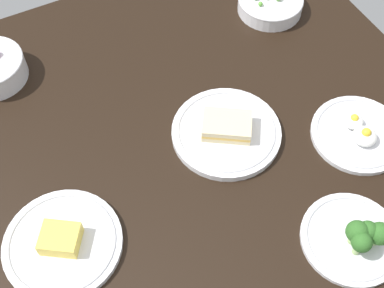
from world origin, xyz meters
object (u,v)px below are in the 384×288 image
object	(u,v)px
plate_broccoli	(356,237)
plate_sandwich	(227,132)
plate_cheese	(62,243)
bowl_peas	(270,3)
plate_eggs	(359,133)

from	to	relation	value
plate_broccoli	plate_sandwich	world-z (taller)	plate_broccoli
plate_cheese	bowl_peas	bearing A→B (deg)	-61.65
plate_broccoli	plate_eggs	world-z (taller)	plate_broccoli
plate_eggs	bowl_peas	world-z (taller)	bowl_peas
plate_sandwich	bowl_peas	size ratio (longest dim) A/B	1.42
plate_broccoli	plate_eggs	bearing A→B (deg)	-39.10
plate_broccoli	plate_eggs	size ratio (longest dim) A/B	0.95
plate_sandwich	plate_cheese	size ratio (longest dim) A/B	1.05
plate_broccoli	plate_cheese	distance (cm)	53.36
plate_broccoli	plate_cheese	xyz separation A→B (cm)	(23.94, 47.68, -1.02)
plate_cheese	plate_sandwich	bearing A→B (deg)	-78.99
plate_sandwich	plate_cheese	xyz separation A→B (cm)	(-7.53, 38.69, -0.24)
plate_cheese	bowl_peas	distance (cm)	76.29
plate_cheese	bowl_peas	xyz separation A→B (cm)	(36.22, -67.13, 1.03)
plate_eggs	bowl_peas	bearing A→B (deg)	-5.69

